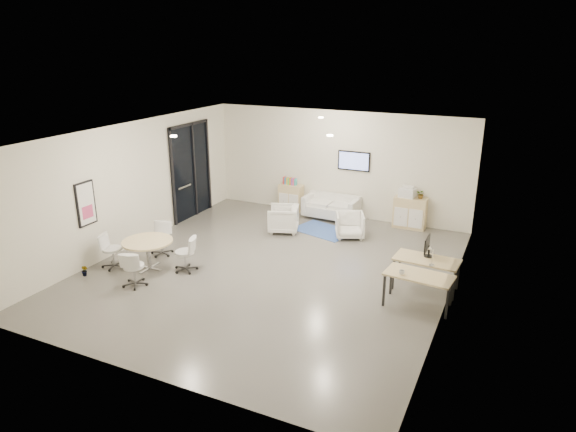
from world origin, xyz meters
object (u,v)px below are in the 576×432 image
at_px(armchair_left, 283,218).
at_px(desk_front, 419,278).
at_px(armchair_right, 350,224).
at_px(round_table, 148,244).
at_px(desk_rear, 427,262).
at_px(loveseat, 332,208).
at_px(sideboard_left, 291,198).
at_px(sideboard_right, 410,213).

xyz_separation_m(armchair_left, desk_front, (4.33, -2.74, 0.21)).
relative_size(armchair_right, round_table, 0.65).
height_order(armchair_left, round_table, armchair_left).
bearing_deg(armchair_left, desk_rear, 46.78).
bearing_deg(desk_front, loveseat, 134.29).
height_order(sideboard_left, desk_rear, sideboard_left).
xyz_separation_m(loveseat, armchair_left, (-0.83, -1.66, 0.08)).
xyz_separation_m(sideboard_left, sideboard_right, (3.77, -0.03, 0.04)).
distance_m(armchair_left, round_table, 4.03).
bearing_deg(round_table, loveseat, 63.78).
bearing_deg(armchair_right, armchair_left, 167.74).
bearing_deg(loveseat, desk_front, -49.46).
bearing_deg(loveseat, armchair_left, -114.47).
relative_size(armchair_left, desk_front, 0.59).
bearing_deg(sideboard_left, armchair_right, -31.15).
xyz_separation_m(loveseat, desk_rear, (3.49, -3.59, 0.30)).
bearing_deg(desk_rear, desk_front, -86.04).
height_order(armchair_right, desk_front, armchair_right).
height_order(loveseat, desk_rear, loveseat).
relative_size(sideboard_left, desk_rear, 0.60).
relative_size(sideboard_right, round_table, 0.78).
height_order(sideboard_left, armchair_right, sideboard_left).
xyz_separation_m(loveseat, armchair_right, (1.01, -1.29, 0.05)).
height_order(loveseat, desk_front, loveseat).
xyz_separation_m(desk_front, round_table, (-6.10, -0.87, 0.00)).
bearing_deg(armchair_right, desk_front, -74.94).
height_order(sideboard_right, loveseat, sideboard_right).
distance_m(loveseat, round_table, 5.89).
height_order(loveseat, armchair_left, armchair_left).
bearing_deg(sideboard_right, desk_rear, -72.65).
bearing_deg(desk_rear, sideboard_left, 146.30).
bearing_deg(armchair_left, desk_front, 38.38).
bearing_deg(desk_rear, armchair_right, 141.00).
bearing_deg(armchair_left, sideboard_right, 100.83).
height_order(sideboard_left, round_table, sideboard_left).
relative_size(loveseat, desk_front, 1.19).
relative_size(armchair_left, armchair_right, 1.08).
distance_m(sideboard_left, sideboard_right, 3.77).
bearing_deg(armchair_right, desk_rear, -66.27).
height_order(sideboard_left, armchair_left, sideboard_left).
relative_size(sideboard_right, armchair_right, 1.20).
xyz_separation_m(sideboard_right, armchair_left, (-3.15, -1.83, -0.04)).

